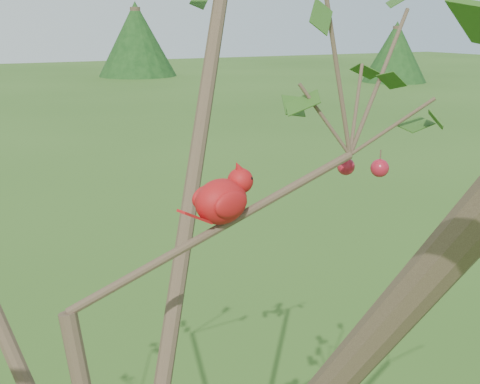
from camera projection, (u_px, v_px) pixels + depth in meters
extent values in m
sphere|color=maroon|center=(346.00, 166.00, 1.36)|extent=(0.04, 0.04, 0.04)
sphere|color=maroon|center=(380.00, 168.00, 1.30)|extent=(0.04, 0.04, 0.04)
ellipsoid|color=#A3160E|center=(221.00, 201.00, 1.18)|extent=(0.13, 0.11, 0.09)
sphere|color=#A3160E|center=(240.00, 181.00, 1.21)|extent=(0.06, 0.06, 0.05)
cone|color=#A3160E|center=(239.00, 168.00, 1.20)|extent=(0.04, 0.04, 0.04)
cone|color=#D85914|center=(250.00, 180.00, 1.23)|extent=(0.03, 0.02, 0.02)
ellipsoid|color=black|center=(247.00, 181.00, 1.22)|extent=(0.02, 0.03, 0.02)
cube|color=#A3160E|center=(195.00, 217.00, 1.15)|extent=(0.07, 0.04, 0.04)
ellipsoid|color=#A3160E|center=(208.00, 197.00, 1.21)|extent=(0.08, 0.04, 0.05)
ellipsoid|color=#A3160E|center=(231.00, 204.00, 1.16)|extent=(0.08, 0.04, 0.05)
cylinder|color=#3B2C20|center=(137.00, 42.00, 28.52)|extent=(0.48, 0.48, 3.19)
cone|color=#143512|center=(136.00, 39.00, 28.48)|extent=(3.72, 3.72, 3.45)
cylinder|color=#3B2C20|center=(395.00, 54.00, 25.75)|extent=(0.35, 0.35, 2.35)
cone|color=#143512|center=(396.00, 52.00, 25.72)|extent=(2.74, 2.74, 2.54)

